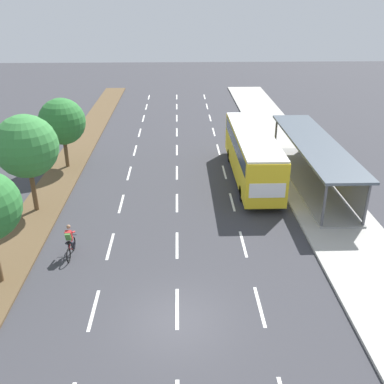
{
  "coord_description": "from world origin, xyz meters",
  "views": [
    {
      "loc": [
        0.16,
        -13.67,
        12.14
      ],
      "look_at": [
        0.92,
        9.78,
        1.2
      ],
      "focal_mm": 40.47,
      "sensor_mm": 36.0,
      "label": 1
    }
  ],
  "objects_px": {
    "cyclist": "(70,242)",
    "bus_shelter": "(317,158)",
    "median_tree_third": "(62,122)",
    "median_tree_second": "(26,147)",
    "bus": "(252,151)"
  },
  "relations": [
    {
      "from": "median_tree_second",
      "to": "bus",
      "type": "bearing_deg",
      "value": 18.42
    },
    {
      "from": "median_tree_second",
      "to": "median_tree_third",
      "type": "distance_m",
      "value": 7.12
    },
    {
      "from": "bus_shelter",
      "to": "median_tree_third",
      "type": "distance_m",
      "value": 18.17
    },
    {
      "from": "bus_shelter",
      "to": "median_tree_second",
      "type": "relative_size",
      "value": 2.34
    },
    {
      "from": "cyclist",
      "to": "bus_shelter",
      "type": "bearing_deg",
      "value": 30.08
    },
    {
      "from": "bus_shelter",
      "to": "bus",
      "type": "distance_m",
      "value": 4.39
    },
    {
      "from": "bus",
      "to": "cyclist",
      "type": "height_order",
      "value": "bus"
    },
    {
      "from": "cyclist",
      "to": "median_tree_second",
      "type": "relative_size",
      "value": 0.31
    },
    {
      "from": "bus",
      "to": "median_tree_third",
      "type": "xyz_separation_m",
      "value": [
        -13.48,
        2.52,
        1.51
      ]
    },
    {
      "from": "median_tree_third",
      "to": "cyclist",
      "type": "bearing_deg",
      "value": -76.43
    },
    {
      "from": "bus_shelter",
      "to": "median_tree_third",
      "type": "relative_size",
      "value": 2.65
    },
    {
      "from": "cyclist",
      "to": "median_tree_second",
      "type": "height_order",
      "value": "median_tree_second"
    },
    {
      "from": "bus_shelter",
      "to": "median_tree_second",
      "type": "xyz_separation_m",
      "value": [
        -18.02,
        -3.64,
        2.26
      ]
    },
    {
      "from": "bus_shelter",
      "to": "bus",
      "type": "relative_size",
      "value": 1.21
    },
    {
      "from": "bus",
      "to": "median_tree_third",
      "type": "bearing_deg",
      "value": 169.4
    }
  ]
}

